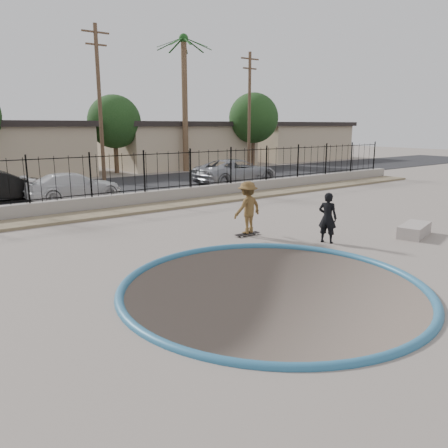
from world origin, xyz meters
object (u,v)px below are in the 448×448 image
skateboard (247,234)px  car_d (236,171)px  concrete_ledge (414,230)px  skater (248,210)px  videographer (328,218)px  car_c (74,186)px

skateboard → car_d: size_ratio=0.16×
concrete_ledge → car_d: car_d is taller
skater → skateboard: (-0.00, -0.00, -0.80)m
skateboard → concrete_ledge: (4.42, -3.35, 0.14)m
concrete_ledge → skateboard: bearing=142.8°
videographer → car_c: (-3.72, 12.56, -0.10)m
skater → car_d: (7.73, 10.40, -0.06)m
skater → concrete_ledge: skater is taller
car_c → car_d: car_d is taller
videographer → concrete_ledge: bearing=-134.9°
skater → concrete_ledge: size_ratio=1.07×
skater → videographer: bearing=117.4°
skater → car_d: skater is taller
skateboard → concrete_ledge: concrete_ledge is taller
videographer → concrete_ledge: size_ratio=0.99×
videographer → concrete_ledge: 3.27m
concrete_ledge → car_c: car_c is taller
concrete_ledge → car_d: bearing=76.5°
car_c → car_d: size_ratio=0.83×
videographer → car_d: videographer is taller
skateboard → car_c: car_c is taller
skater → car_c: skater is taller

